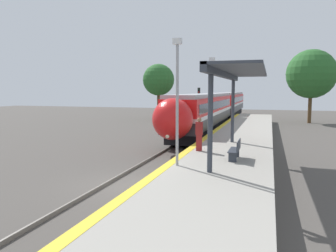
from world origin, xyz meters
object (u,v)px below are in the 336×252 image
Objects in this scene: train at (218,107)px; lamppost_mid at (212,92)px; person_waiting at (199,134)px; railway_signal at (199,103)px; platform_bench at (236,149)px; lamppost_near at (177,94)px.

lamppost_mid reaches higher than train.
person_waiting is 0.39× the size of railway_signal.
train is 18.34m from lamppost_mid.
train reaches higher than platform_bench.
train is 26.09× the size of platform_bench.
person_waiting is at bearing -77.92° from railway_signal.
lamppost_mid is (0.00, 8.22, 0.00)m from lamppost_near.
railway_signal is 16.76m from lamppost_mid.
lamppost_mid is at bearing 90.00° from lamppost_near.
lamppost_mid is (-2.25, 6.29, 2.54)m from platform_bench.
railway_signal is at bearing 99.93° from lamppost_near.
lamppost_near is (-0.19, -3.54, 2.10)m from person_waiting.
person_waiting is at bearing 86.88° from lamppost_near.
platform_bench is at bearing -79.37° from train.
train is at bearing 100.63° from platform_bench.
person_waiting is 4.13m from lamppost_near.
platform_bench is 0.36× the size of railway_signal.
train is at bearing 45.11° from railway_signal.
railway_signal is 0.84× the size of lamppost_near.
platform_bench is 23.41m from railway_signal.
train is 7.85× the size of lamppost_near.
train is at bearing 95.05° from lamppost_near.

